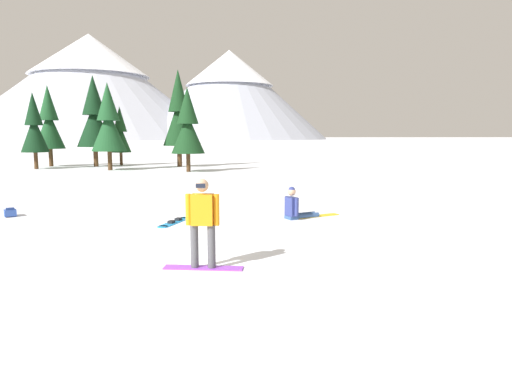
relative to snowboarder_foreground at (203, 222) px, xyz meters
name	(u,v)px	position (x,y,z in m)	size (l,w,h in m)	color
ground_plane	(137,253)	(-1.49, 1.15, -0.89)	(800.00, 800.00, 0.00)	white
snowboarder_foreground	(203,222)	(0.00, 0.00, 0.00)	(1.51, 0.44, 1.69)	#993FD8
snowboarder_midground	(297,208)	(2.36, 5.02, -0.56)	(1.77, 1.17, 0.97)	#335184
loose_snowboard_near_left	(175,222)	(-1.18, 4.52, -0.87)	(0.84, 1.70, 0.09)	#1E8CD8
backpack_blue	(10,212)	(-6.36, 5.66, -0.77)	(0.51, 0.55, 0.28)	#2D4C9E
pine_tree_leaning	(179,114)	(-4.08, 27.28, 3.15)	(2.45, 2.45, 7.43)	#472D19
pine_tree_broad	(94,117)	(-10.64, 27.63, 2.94)	(2.68, 2.68, 7.03)	#472D19
pine_tree_short	(120,133)	(-9.09, 29.21, 1.71)	(1.67, 1.67, 4.78)	#472D19
pine_tree_tall	(108,123)	(-8.52, 24.02, 2.42)	(2.41, 2.41, 6.07)	#472D19
pine_tree_twin	(188,126)	(-2.84, 22.39, 2.17)	(2.23, 2.23, 5.61)	#472D19
pine_tree_young	(34,127)	(-14.20, 25.26, 2.13)	(1.92, 1.92, 5.54)	#472D19
pine_tree_slender	(49,122)	(-14.27, 28.03, 2.55)	(2.26, 2.26, 6.32)	#472D19
peak_north_spur	(91,85)	(-80.66, 245.61, 28.39)	(139.76, 139.76, 56.04)	#B2B7C6
peak_west_ridge	(230,93)	(-5.37, 241.02, 23.75)	(104.67, 104.67, 47.17)	#9EA3B2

